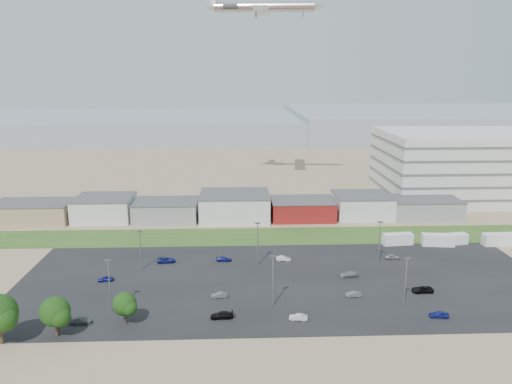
{
  "coord_description": "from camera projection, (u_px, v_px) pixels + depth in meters",
  "views": [
    {
      "loc": [
        -5.39,
        -85.2,
        46.01
      ],
      "look_at": [
        -1.05,
        22.0,
        20.38
      ],
      "focal_mm": 35.0,
      "sensor_mm": 36.0,
      "label": 1
    }
  ],
  "objects": [
    {
      "name": "ground",
      "position": [
        266.0,
        324.0,
        93.71
      ],
      "size": [
        700.0,
        700.0,
        0.0
      ],
      "primitive_type": "plane",
      "color": "#937E5D",
      "rests_on": "ground"
    },
    {
      "name": "parking_lot",
      "position": [
        283.0,
        281.0,
        113.34
      ],
      "size": [
        120.0,
        50.0,
        0.01
      ],
      "primitive_type": "cube",
      "color": "black",
      "rests_on": "ground"
    },
    {
      "name": "grass_strip",
      "position": [
        255.0,
        236.0,
        144.24
      ],
      "size": [
        160.0,
        16.0,
        0.02
      ],
      "primitive_type": "cube",
      "color": "#36521E",
      "rests_on": "ground"
    },
    {
      "name": "hills_backdrop",
      "position": [
        292.0,
        126.0,
        400.36
      ],
      "size": [
        700.0,
        200.0,
        9.0
      ],
      "primitive_type": null,
      "color": "gray",
      "rests_on": "ground"
    },
    {
      "name": "building_row",
      "position": [
        201.0,
        207.0,
        161.11
      ],
      "size": [
        170.0,
        20.0,
        8.0
      ],
      "primitive_type": null,
      "color": "silver",
      "rests_on": "ground"
    },
    {
      "name": "parking_garage",
      "position": [
        491.0,
        165.0,
        186.67
      ],
      "size": [
        80.0,
        40.0,
        25.0
      ],
      "primitive_type": "cube",
      "color": "silver",
      "rests_on": "ground"
    },
    {
      "name": "box_trailer_a",
      "position": [
        398.0,
        239.0,
        137.13
      ],
      "size": [
        8.48,
        3.47,
        3.09
      ],
      "primitive_type": null,
      "rotation": [
        0.0,
        0.0,
        0.11
      ],
      "color": "silver",
      "rests_on": "ground"
    },
    {
      "name": "box_trailer_b",
      "position": [
        438.0,
        240.0,
        136.2
      ],
      "size": [
        8.84,
        3.68,
        3.22
      ],
      "primitive_type": null,
      "rotation": [
        0.0,
        0.0,
        -0.12
      ],
      "color": "silver",
      "rests_on": "ground"
    },
    {
      "name": "box_trailer_c",
      "position": [
        453.0,
        239.0,
        137.3
      ],
      "size": [
        8.18,
        3.75,
        2.95
      ],
      "primitive_type": null,
      "rotation": [
        0.0,
        0.0,
        0.17
      ],
      "color": "silver",
      "rests_on": "ground"
    },
    {
      "name": "box_trailer_d",
      "position": [
        499.0,
        239.0,
        136.53
      ],
      "size": [
        8.84,
        3.03,
        3.28
      ],
      "primitive_type": null,
      "rotation": [
        0.0,
        0.0,
        0.03
      ],
      "color": "silver",
      "rests_on": "ground"
    },
    {
      "name": "tree_mid",
      "position": [
        55.0,
        315.0,
        88.42
      ],
      "size": [
        5.7,
        5.7,
        8.55
      ],
      "primitive_type": null,
      "color": "black",
      "rests_on": "ground"
    },
    {
      "name": "tree_right",
      "position": [
        57.0,
        317.0,
        89.49
      ],
      "size": [
        4.45,
        4.45,
        6.67
      ],
      "primitive_type": null,
      "color": "black",
      "rests_on": "ground"
    },
    {
      "name": "tree_near",
      "position": [
        125.0,
        306.0,
        93.11
      ],
      "size": [
        4.76,
        4.76,
        7.15
      ],
      "primitive_type": null,
      "color": "black",
      "rests_on": "ground"
    },
    {
      "name": "lightpole_front_l",
      "position": [
        110.0,
        285.0,
        98.06
      ],
      "size": [
        1.26,
        0.52,
        10.69
      ],
      "primitive_type": null,
      "color": "slate",
      "rests_on": "ground"
    },
    {
      "name": "lightpole_front_m",
      "position": [
        273.0,
        281.0,
        99.92
      ],
      "size": [
        1.27,
        0.53,
        10.77
      ],
      "primitive_type": null,
      "color": "slate",
      "rests_on": "ground"
    },
    {
      "name": "lightpole_front_r",
      "position": [
        405.0,
        283.0,
        99.45
      ],
      "size": [
        1.24,
        0.52,
        10.51
      ],
      "primitive_type": null,
      "color": "slate",
      "rests_on": "ground"
    },
    {
      "name": "lightpole_back_l",
      "position": [
        141.0,
        250.0,
        119.05
      ],
      "size": [
        1.14,
        0.47,
        9.68
      ],
      "primitive_type": null,
      "color": "slate",
      "rests_on": "ground"
    },
    {
      "name": "lightpole_back_m",
      "position": [
        258.0,
        244.0,
        121.54
      ],
      "size": [
        1.27,
        0.53,
        10.81
      ],
      "primitive_type": null,
      "color": "slate",
      "rests_on": "ground"
    },
    {
      "name": "lightpole_back_r",
      "position": [
        379.0,
        243.0,
        122.32
      ],
      "size": [
        1.28,
        0.53,
        10.88
      ],
      "primitive_type": null,
      "color": "slate",
      "rests_on": "ground"
    },
    {
      "name": "airliner",
      "position": [
        264.0,
        7.0,
        186.23
      ],
      "size": [
        49.02,
        36.24,
        13.51
      ],
      "primitive_type": null,
      "rotation": [
        0.0,
        0.0,
        -0.12
      ],
      "color": "silver"
    },
    {
      "name": "parked_car_0",
      "position": [
        422.0,
        289.0,
        107.31
      ],
      "size": [
        4.67,
        2.25,
        1.28
      ],
      "primitive_type": "imported",
      "rotation": [
        0.0,
        0.0,
        -1.54
      ],
      "color": "black",
      "rests_on": "ground"
    },
    {
      "name": "parked_car_1",
      "position": [
        354.0,
        294.0,
        105.26
      ],
      "size": [
        3.45,
        1.34,
        1.12
      ],
      "primitive_type": "imported",
      "rotation": [
        0.0,
        0.0,
        -1.52
      ],
      "color": "#595B5E",
      "rests_on": "ground"
    },
    {
      "name": "parked_car_2",
      "position": [
        439.0,
        314.0,
        96.26
      ],
      "size": [
        3.84,
        1.97,
        1.25
      ],
      "primitive_type": "imported",
      "rotation": [
        0.0,
        0.0,
        -1.71
      ],
      "color": "navy",
      "rests_on": "ground"
    },
    {
      "name": "parked_car_3",
      "position": [
        222.0,
        315.0,
        95.94
      ],
      "size": [
        4.51,
        2.03,
        1.28
      ],
      "primitive_type": "imported",
      "rotation": [
        0.0,
        0.0,
        -1.52
      ],
      "color": "black",
      "rests_on": "ground"
    },
    {
      "name": "parked_car_4",
      "position": [
        219.0,
        295.0,
        104.81
      ],
      "size": [
        3.5,
        1.63,
        1.11
      ],
      "primitive_type": "imported",
      "rotation": [
        0.0,
        0.0,
        -1.43
      ],
      "color": "#595B5E",
      "rests_on": "ground"
    },
    {
      "name": "parked_car_5",
      "position": [
        106.0,
        279.0,
        113.01
      ],
      "size": [
        3.6,
        1.75,
        1.18
      ],
      "primitive_type": "imported",
      "rotation": [
        0.0,
        0.0,
        -1.46
      ],
      "color": "navy",
      "rests_on": "ground"
    },
    {
      "name": "parked_car_6",
      "position": [
        224.0,
        259.0,
        125.15
      ],
      "size": [
        3.85,
        1.62,
        1.11
      ],
      "primitive_type": "imported",
      "rotation": [
        0.0,
        0.0,
        1.55
      ],
      "color": "navy",
      "rests_on": "ground"
    },
    {
      "name": "parked_car_8",
      "position": [
        392.0,
        257.0,
        126.42
      ],
      "size": [
        3.76,
        1.92,
        1.23
      ],
      "primitive_type": "imported",
      "rotation": [
        0.0,
        0.0,
        1.44
      ],
      "color": "#A5A5AA",
      "rests_on": "ground"
    },
    {
      "name": "parked_car_9",
      "position": [
        166.0,
        260.0,
        124.21
      ],
      "size": [
        4.63,
        2.46,
        1.24
      ],
      "primitive_type": "imported",
      "rotation": [
        0.0,
        0.0,
        1.66
      ],
      "color": "navy",
      "rests_on": "ground"
    },
    {
      "name": "parked_car_10",
      "position": [
        81.0,
        320.0,
        93.92
      ],
      "size": [
        4.22,
        1.77,
        1.22
      ],
      "primitive_type": "imported",
      "rotation": [
        0.0,
        0.0,
        1.59
      ],
      "color": "#595B5E",
      "rests_on": "ground"
    },
    {
      "name": "parked_car_11",
      "position": [
        284.0,
        258.0,
        125.39
      ],
      "size": [
        3.74,
        1.57,
        1.2
      ],
      "primitive_type": "imported",
      "rotation": [
        0.0,
        0.0,
        1.49
      ],
      "color": "silver",
      "rests_on": "ground"
    },
    {
      "name": "parked_car_12",
      "position": [
        349.0,
        274.0,
        115.42
      ],
      "size": [
        4.35,
        2.05,
        1.23
      ],
      "primitive_type": "imported",
      "rotation": [
        0.0,
        0.0,
        -1.49
      ],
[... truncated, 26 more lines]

